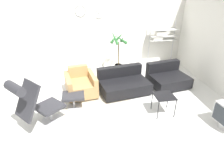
{
  "coord_description": "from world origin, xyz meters",
  "views": [
    {
      "loc": [
        -0.72,
        -4.0,
        2.84
      ],
      "look_at": [
        0.03,
        0.38,
        0.55
      ],
      "focal_mm": 32.0,
      "sensor_mm": 36.0,
      "label": 1
    }
  ],
  "objects_px": {
    "armchair_red": "(81,85)",
    "shelf_unit": "(161,36)",
    "potted_plant": "(118,54)",
    "lounge_chair": "(33,101)",
    "ottoman": "(73,98)",
    "couch_low": "(123,84)",
    "side_table": "(164,97)",
    "couch_second": "(167,78)"
  },
  "relations": [
    {
      "from": "ottoman",
      "to": "armchair_red",
      "type": "xyz_separation_m",
      "value": [
        0.2,
        0.66,
        -0.01
      ]
    },
    {
      "from": "couch_low",
      "to": "shelf_unit",
      "type": "height_order",
      "value": "shelf_unit"
    },
    {
      "from": "armchair_red",
      "to": "potted_plant",
      "type": "distance_m",
      "value": 1.94
    },
    {
      "from": "armchair_red",
      "to": "shelf_unit",
      "type": "xyz_separation_m",
      "value": [
        2.96,
        1.74,
        0.83
      ]
    },
    {
      "from": "potted_plant",
      "to": "shelf_unit",
      "type": "height_order",
      "value": "shelf_unit"
    },
    {
      "from": "lounge_chair",
      "to": "shelf_unit",
      "type": "height_order",
      "value": "shelf_unit"
    },
    {
      "from": "side_table",
      "to": "potted_plant",
      "type": "relative_size",
      "value": 0.34
    },
    {
      "from": "armchair_red",
      "to": "shelf_unit",
      "type": "distance_m",
      "value": 3.53
    },
    {
      "from": "ottoman",
      "to": "shelf_unit",
      "type": "relative_size",
      "value": 0.33
    },
    {
      "from": "ottoman",
      "to": "side_table",
      "type": "bearing_deg",
      "value": -16.12
    },
    {
      "from": "armchair_red",
      "to": "side_table",
      "type": "relative_size",
      "value": 2.06
    },
    {
      "from": "side_table",
      "to": "armchair_red",
      "type": "bearing_deg",
      "value": 146.36
    },
    {
      "from": "side_table",
      "to": "couch_low",
      "type": "bearing_deg",
      "value": 119.7
    },
    {
      "from": "lounge_chair",
      "to": "ottoman",
      "type": "bearing_deg",
      "value": 90.0
    },
    {
      "from": "couch_low",
      "to": "potted_plant",
      "type": "relative_size",
      "value": 1.02
    },
    {
      "from": "couch_low",
      "to": "shelf_unit",
      "type": "bearing_deg",
      "value": -144.15
    },
    {
      "from": "lounge_chair",
      "to": "couch_second",
      "type": "height_order",
      "value": "lounge_chair"
    },
    {
      "from": "couch_second",
      "to": "shelf_unit",
      "type": "height_order",
      "value": "shelf_unit"
    },
    {
      "from": "couch_second",
      "to": "shelf_unit",
      "type": "distance_m",
      "value": 1.88
    },
    {
      "from": "couch_second",
      "to": "potted_plant",
      "type": "distance_m",
      "value": 1.83
    },
    {
      "from": "couch_low",
      "to": "potted_plant",
      "type": "xyz_separation_m",
      "value": [
        0.13,
        1.4,
        0.4
      ]
    },
    {
      "from": "lounge_chair",
      "to": "couch_second",
      "type": "relative_size",
      "value": 0.98
    },
    {
      "from": "couch_second",
      "to": "couch_low",
      "type": "bearing_deg",
      "value": -3.55
    },
    {
      "from": "lounge_chair",
      "to": "couch_low",
      "type": "relative_size",
      "value": 0.8
    },
    {
      "from": "lounge_chair",
      "to": "potted_plant",
      "type": "distance_m",
      "value": 3.53
    },
    {
      "from": "couch_low",
      "to": "side_table",
      "type": "height_order",
      "value": "couch_low"
    },
    {
      "from": "couch_second",
      "to": "side_table",
      "type": "height_order",
      "value": "couch_second"
    },
    {
      "from": "lounge_chair",
      "to": "couch_second",
      "type": "xyz_separation_m",
      "value": [
        3.57,
        1.43,
        -0.45
      ]
    },
    {
      "from": "ottoman",
      "to": "potted_plant",
      "type": "distance_m",
      "value": 2.56
    },
    {
      "from": "lounge_chair",
      "to": "couch_low",
      "type": "distance_m",
      "value": 2.56
    },
    {
      "from": "side_table",
      "to": "potted_plant",
      "type": "height_order",
      "value": "potted_plant"
    },
    {
      "from": "couch_low",
      "to": "side_table",
      "type": "relative_size",
      "value": 3.01
    },
    {
      "from": "armchair_red",
      "to": "shelf_unit",
      "type": "bearing_deg",
      "value": -158.19
    },
    {
      "from": "side_table",
      "to": "lounge_chair",
      "type": "bearing_deg",
      "value": -178.85
    },
    {
      "from": "armchair_red",
      "to": "shelf_unit",
      "type": "height_order",
      "value": "shelf_unit"
    },
    {
      "from": "side_table",
      "to": "couch_second",
      "type": "bearing_deg",
      "value": 62.93
    },
    {
      "from": "couch_second",
      "to": "side_table",
      "type": "distance_m",
      "value": 1.55
    },
    {
      "from": "ottoman",
      "to": "couch_second",
      "type": "distance_m",
      "value": 2.9
    },
    {
      "from": "potted_plant",
      "to": "shelf_unit",
      "type": "bearing_deg",
      "value": 12.83
    },
    {
      "from": "potted_plant",
      "to": "ottoman",
      "type": "bearing_deg",
      "value": -127.04
    },
    {
      "from": "shelf_unit",
      "to": "side_table",
      "type": "bearing_deg",
      "value": -109.43
    },
    {
      "from": "armchair_red",
      "to": "side_table",
      "type": "distance_m",
      "value": 2.29
    }
  ]
}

